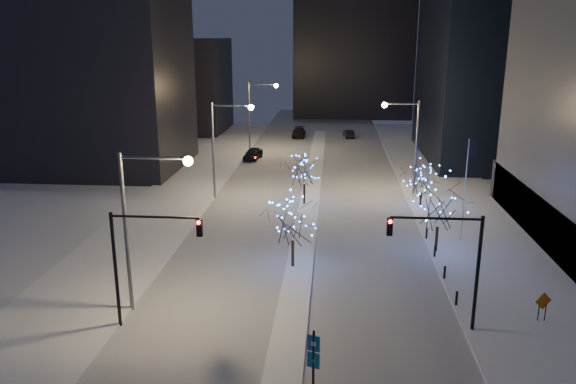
# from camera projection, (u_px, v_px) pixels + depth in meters

# --- Properties ---
(ground) EXTENTS (160.00, 160.00, 0.00)m
(ground) POSITION_uv_depth(u_px,v_px,m) (290.00, 332.00, 32.27)
(ground) COLOR white
(ground) RESTS_ON ground
(road) EXTENTS (20.00, 130.00, 0.02)m
(road) POSITION_uv_depth(u_px,v_px,m) (313.00, 181.00, 65.86)
(road) COLOR #A2A8B0
(road) RESTS_ON ground
(median) EXTENTS (2.00, 80.00, 0.15)m
(median) POSITION_uv_depth(u_px,v_px,m) (311.00, 192.00, 61.05)
(median) COLOR silver
(median) RESTS_ON ground
(east_sidewalk) EXTENTS (10.00, 90.00, 0.15)m
(east_sidewalk) POSITION_uv_depth(u_px,v_px,m) (474.00, 225.00, 50.28)
(east_sidewalk) COLOR silver
(east_sidewalk) RESTS_ON ground
(west_sidewalk) EXTENTS (8.00, 90.00, 0.15)m
(west_sidewalk) POSITION_uv_depth(u_px,v_px,m) (157.00, 217.00, 52.54)
(west_sidewalk) COLOR silver
(west_sidewalk) RESTS_ON ground
(filler_west_near) EXTENTS (22.00, 18.00, 24.00)m
(filler_west_near) POSITION_uv_depth(u_px,v_px,m) (90.00, 73.00, 69.62)
(filler_west_near) COLOR black
(filler_west_near) RESTS_ON ground
(filler_west_far) EXTENTS (18.00, 16.00, 16.00)m
(filler_west_far) POSITION_uv_depth(u_px,v_px,m) (174.00, 85.00, 99.33)
(filler_west_far) COLOR black
(filler_west_far) RESTS_ON ground
(horizon_block) EXTENTS (24.00, 14.00, 42.00)m
(horizon_block) POSITION_uv_depth(u_px,v_px,m) (354.00, 12.00, 114.46)
(horizon_block) COLOR black
(horizon_block) RESTS_ON ground
(street_lamp_w_near) EXTENTS (4.40, 0.56, 10.00)m
(street_lamp_w_near) POSITION_uv_depth(u_px,v_px,m) (142.00, 211.00, 33.14)
(street_lamp_w_near) COLOR #595E66
(street_lamp_w_near) RESTS_ON ground
(street_lamp_w_mid) EXTENTS (4.40, 0.56, 10.00)m
(street_lamp_w_mid) POSITION_uv_depth(u_px,v_px,m) (223.00, 137.00, 57.13)
(street_lamp_w_mid) COLOR #595E66
(street_lamp_w_mid) RESTS_ON ground
(street_lamp_w_far) EXTENTS (4.40, 0.56, 10.00)m
(street_lamp_w_far) POSITION_uv_depth(u_px,v_px,m) (256.00, 107.00, 81.13)
(street_lamp_w_far) COLOR #595E66
(street_lamp_w_far) RESTS_ON ground
(street_lamp_east) EXTENTS (3.90, 0.56, 10.00)m
(street_lamp_east) POSITION_uv_depth(u_px,v_px,m) (408.00, 135.00, 58.54)
(street_lamp_east) COLOR #595E66
(street_lamp_east) RESTS_ON ground
(traffic_signal_west) EXTENTS (5.26, 0.43, 7.00)m
(traffic_signal_west) POSITION_uv_depth(u_px,v_px,m) (141.00, 251.00, 31.64)
(traffic_signal_west) COLOR black
(traffic_signal_west) RESTS_ON ground
(traffic_signal_east) EXTENTS (5.26, 0.43, 7.00)m
(traffic_signal_east) POSITION_uv_depth(u_px,v_px,m) (451.00, 254.00, 31.25)
(traffic_signal_east) COLOR black
(traffic_signal_east) RESTS_ON ground
(flagpoles) EXTENTS (1.35, 2.60, 8.00)m
(flagpoles) POSITION_uv_depth(u_px,v_px,m) (466.00, 182.00, 46.49)
(flagpoles) COLOR silver
(flagpoles) RESTS_ON east_sidewalk
(bollards) EXTENTS (0.16, 12.16, 0.90)m
(bollards) POSITION_uv_depth(u_px,v_px,m) (439.00, 261.00, 40.91)
(bollards) COLOR black
(bollards) RESTS_ON east_sidewalk
(car_near) EXTENTS (2.54, 4.94, 1.61)m
(car_near) POSITION_uv_depth(u_px,v_px,m) (253.00, 154.00, 77.05)
(car_near) COLOR black
(car_near) RESTS_ON ground
(car_mid) EXTENTS (1.94, 4.18, 1.33)m
(car_mid) POSITION_uv_depth(u_px,v_px,m) (349.00, 134.00, 93.63)
(car_mid) COLOR black
(car_mid) RESTS_ON ground
(car_far) EXTENTS (2.18, 5.25, 1.52)m
(car_far) POSITION_uv_depth(u_px,v_px,m) (299.00, 133.00, 94.17)
(car_far) COLOR black
(car_far) RESTS_ON ground
(holiday_tree_median_near) EXTENTS (4.98, 4.98, 5.21)m
(holiday_tree_median_near) POSITION_uv_depth(u_px,v_px,m) (293.00, 222.00, 40.28)
(holiday_tree_median_near) COLOR black
(holiday_tree_median_near) RESTS_ON median
(holiday_tree_median_far) EXTENTS (4.59, 4.59, 5.10)m
(holiday_tree_median_far) POSITION_uv_depth(u_px,v_px,m) (304.00, 171.00, 55.56)
(holiday_tree_median_far) COLOR black
(holiday_tree_median_far) RESTS_ON median
(holiday_tree_plaza_near) EXTENTS (5.27, 5.27, 5.97)m
(holiday_tree_plaza_near) POSITION_uv_depth(u_px,v_px,m) (439.00, 205.00, 43.08)
(holiday_tree_plaza_near) COLOR black
(holiday_tree_plaza_near) RESTS_ON east_sidewalk
(holiday_tree_plaza_far) EXTENTS (4.57, 4.57, 4.35)m
(holiday_tree_plaza_far) POSITION_uv_depth(u_px,v_px,m) (422.00, 179.00, 55.24)
(holiday_tree_plaza_far) COLOR black
(holiday_tree_plaza_far) RESTS_ON east_sidewalk
(wayfinding_sign) EXTENTS (0.59, 0.31, 3.44)m
(wayfinding_sign) POSITION_uv_depth(u_px,v_px,m) (313.00, 356.00, 26.03)
(wayfinding_sign) COLOR black
(wayfinding_sign) RESTS_ON ground
(construction_sign) EXTENTS (1.06, 0.41, 1.83)m
(construction_sign) POSITION_uv_depth(u_px,v_px,m) (543.00, 304.00, 33.02)
(construction_sign) COLOR black
(construction_sign) RESTS_ON east_sidewalk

